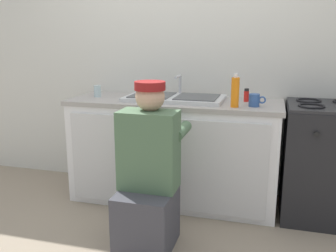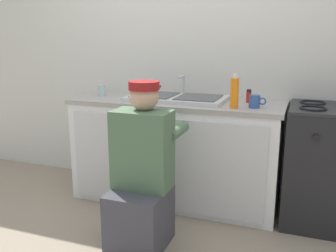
{
  "view_description": "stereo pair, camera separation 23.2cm",
  "coord_description": "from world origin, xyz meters",
  "px_view_note": "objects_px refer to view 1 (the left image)",
  "views": [
    {
      "loc": [
        0.77,
        -2.64,
        1.39
      ],
      "look_at": [
        0.0,
        0.1,
        0.7
      ],
      "focal_mm": 40.0,
      "sensor_mm": 36.0,
      "label": 1
    },
    {
      "loc": [
        0.99,
        -2.57,
        1.39
      ],
      "look_at": [
        0.0,
        0.1,
        0.7
      ],
      "focal_mm": 40.0,
      "sensor_mm": 36.0,
      "label": 2
    }
  ],
  "objects_px": {
    "plumber_person": "(148,180)",
    "coffee_mug": "(255,100)",
    "water_glass": "(97,91)",
    "spice_bottle_red": "(246,95)",
    "stove_range": "(323,161)",
    "sink_double_basin": "(175,98)",
    "soap_bottle_orange": "(235,92)"
  },
  "relations": [
    {
      "from": "stove_range",
      "to": "plumber_person",
      "type": "xyz_separation_m",
      "value": [
        -1.16,
        -0.75,
        0.01
      ]
    },
    {
      "from": "stove_range",
      "to": "soap_bottle_orange",
      "type": "height_order",
      "value": "soap_bottle_orange"
    },
    {
      "from": "water_glass",
      "to": "spice_bottle_red",
      "type": "distance_m",
      "value": 1.26
    },
    {
      "from": "sink_double_basin",
      "to": "water_glass",
      "type": "distance_m",
      "value": 0.68
    },
    {
      "from": "water_glass",
      "to": "coffee_mug",
      "type": "distance_m",
      "value": 1.33
    },
    {
      "from": "stove_range",
      "to": "water_glass",
      "type": "xyz_separation_m",
      "value": [
        -1.86,
        -0.03,
        0.47
      ]
    },
    {
      "from": "plumber_person",
      "to": "stove_range",
      "type": "bearing_deg",
      "value": 32.97
    },
    {
      "from": "water_glass",
      "to": "coffee_mug",
      "type": "height_order",
      "value": "water_glass"
    },
    {
      "from": "stove_range",
      "to": "plumber_person",
      "type": "distance_m",
      "value": 1.39
    },
    {
      "from": "stove_range",
      "to": "coffee_mug",
      "type": "height_order",
      "value": "coffee_mug"
    },
    {
      "from": "sink_double_basin",
      "to": "spice_bottle_red",
      "type": "xyz_separation_m",
      "value": [
        0.57,
        0.08,
        0.03
      ]
    },
    {
      "from": "soap_bottle_orange",
      "to": "coffee_mug",
      "type": "height_order",
      "value": "soap_bottle_orange"
    },
    {
      "from": "water_glass",
      "to": "spice_bottle_red",
      "type": "relative_size",
      "value": 0.95
    },
    {
      "from": "plumber_person",
      "to": "soap_bottle_orange",
      "type": "distance_m",
      "value": 0.91
    },
    {
      "from": "sink_double_basin",
      "to": "coffee_mug",
      "type": "relative_size",
      "value": 6.35
    },
    {
      "from": "sink_double_basin",
      "to": "stove_range",
      "type": "height_order",
      "value": "sink_double_basin"
    },
    {
      "from": "stove_range",
      "to": "sink_double_basin",
      "type": "bearing_deg",
      "value": 179.89
    },
    {
      "from": "sink_double_basin",
      "to": "plumber_person",
      "type": "distance_m",
      "value": 0.87
    },
    {
      "from": "plumber_person",
      "to": "sink_double_basin",
      "type": "bearing_deg",
      "value": 91.41
    },
    {
      "from": "plumber_person",
      "to": "soap_bottle_orange",
      "type": "relative_size",
      "value": 4.42
    },
    {
      "from": "sink_double_basin",
      "to": "soap_bottle_orange",
      "type": "relative_size",
      "value": 3.2
    },
    {
      "from": "stove_range",
      "to": "spice_bottle_red",
      "type": "height_order",
      "value": "spice_bottle_red"
    },
    {
      "from": "coffee_mug",
      "to": "water_glass",
      "type": "bearing_deg",
      "value": 175.91
    },
    {
      "from": "plumber_person",
      "to": "spice_bottle_red",
      "type": "bearing_deg",
      "value": 56.51
    },
    {
      "from": "coffee_mug",
      "to": "stove_range",
      "type": "bearing_deg",
      "value": 12.7
    },
    {
      "from": "soap_bottle_orange",
      "to": "coffee_mug",
      "type": "relative_size",
      "value": 1.98
    },
    {
      "from": "water_glass",
      "to": "soap_bottle_orange",
      "type": "bearing_deg",
      "value": -7.71
    },
    {
      "from": "stove_range",
      "to": "soap_bottle_orange",
      "type": "xyz_separation_m",
      "value": [
        -0.67,
        -0.19,
        0.54
      ]
    },
    {
      "from": "plumber_person",
      "to": "coffee_mug",
      "type": "bearing_deg",
      "value": 45.21
    },
    {
      "from": "sink_double_basin",
      "to": "stove_range",
      "type": "distance_m",
      "value": 1.26
    },
    {
      "from": "stove_range",
      "to": "plumber_person",
      "type": "height_order",
      "value": "plumber_person"
    },
    {
      "from": "stove_range",
      "to": "plumber_person",
      "type": "bearing_deg",
      "value": -147.03
    }
  ]
}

